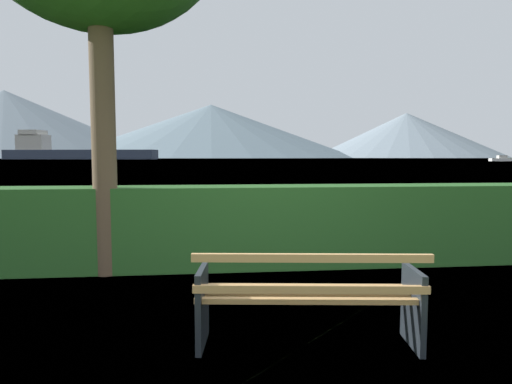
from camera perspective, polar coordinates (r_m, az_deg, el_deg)
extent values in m
plane|color=olive|center=(4.04, 6.65, -19.14)|extent=(1400.00, 1400.00, 0.00)
plane|color=#6B8EA3|center=(311.83, -5.79, 4.33)|extent=(620.00, 620.00, 0.00)
cube|color=tan|center=(3.70, 7.03, -13.95)|extent=(1.89, 0.29, 0.04)
cube|color=tan|center=(3.88, 6.71, -13.05)|extent=(1.89, 0.29, 0.04)
cube|color=tan|center=(4.06, 6.43, -12.22)|extent=(1.89, 0.29, 0.04)
cube|color=tan|center=(3.59, 7.18, -12.51)|extent=(1.88, 0.27, 0.06)
cube|color=tan|center=(3.48, 7.31, -8.55)|extent=(1.88, 0.27, 0.06)
cube|color=#1E2328|center=(3.91, -7.05, -14.64)|extent=(0.11, 0.51, 0.68)
cube|color=#1E2328|center=(4.09, 19.86, -14.02)|extent=(0.11, 0.51, 0.68)
cube|color=#285B23|center=(6.50, 1.38, -4.46)|extent=(10.32, 0.73, 1.20)
cylinder|color=brown|center=(6.31, -19.30, 7.04)|extent=(0.32, 0.32, 3.84)
cube|color=#2D384C|center=(285.65, -21.96, 4.56)|extent=(93.60, 30.16, 5.71)
cube|color=beige|center=(300.58, -27.08, 5.80)|extent=(18.56, 14.02, 9.14)
cube|color=beige|center=(300.81, -27.12, 6.94)|extent=(13.88, 14.23, 2.86)
cube|color=silver|center=(176.08, 29.46, 3.69)|extent=(8.33, 3.68, 1.03)
cube|color=beige|center=(176.07, 29.48, 4.03)|extent=(3.12, 2.20, 1.03)
cone|color=gray|center=(600.78, -29.94, 7.69)|extent=(371.68, 371.68, 79.77)
cone|color=slate|center=(605.79, -5.89, 7.90)|extent=(394.85, 394.85, 72.29)
cone|color=gray|center=(632.94, 19.01, 7.00)|extent=(254.69, 254.69, 60.69)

